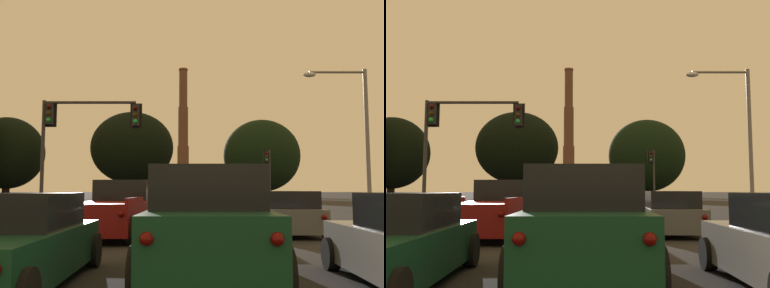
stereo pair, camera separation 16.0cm
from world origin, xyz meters
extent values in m
cylinder|color=black|center=(2.22, 7.84, 0.30)|extent=(0.23, 0.60, 0.60)
cube|color=#0F3823|center=(-0.10, 7.22, 0.68)|extent=(1.97, 4.82, 0.95)
cube|color=black|center=(-0.10, 7.34, 1.51)|extent=(1.81, 2.82, 0.70)
cylinder|color=black|center=(-1.02, 9.15, 0.38)|extent=(0.23, 0.76, 0.76)
cylinder|color=black|center=(0.86, 9.13, 0.38)|extent=(0.23, 0.76, 0.76)
cylinder|color=black|center=(-1.06, 5.30, 0.38)|extent=(0.23, 0.76, 0.76)
cylinder|color=black|center=(0.82, 5.28, 0.38)|extent=(0.23, 0.76, 0.76)
sphere|color=#500705|center=(-0.91, 4.80, 0.89)|extent=(0.17, 0.17, 0.17)
sphere|color=#500705|center=(0.65, 4.79, 0.89)|extent=(0.17, 0.17, 0.17)
cube|color=#232328|center=(-0.14, 14.53, 0.53)|extent=(1.93, 4.65, 0.70)
cube|color=black|center=(-0.15, 14.76, 1.15)|extent=(1.68, 2.25, 0.55)
cylinder|color=black|center=(-1.08, 16.40, 0.32)|extent=(0.24, 0.65, 0.64)
cylinder|color=black|center=(0.68, 16.46, 0.32)|extent=(0.24, 0.65, 0.64)
cylinder|color=black|center=(-0.97, 12.61, 0.32)|extent=(0.24, 0.65, 0.64)
cylinder|color=black|center=(0.79, 12.66, 0.32)|extent=(0.24, 0.65, 0.64)
sphere|color=#500705|center=(-0.79, 12.19, 0.68)|extent=(0.17, 0.17, 0.17)
sphere|color=#500705|center=(0.65, 12.23, 0.68)|extent=(0.17, 0.17, 0.17)
cube|color=maroon|center=(-2.88, 13.81, 0.66)|extent=(2.26, 5.49, 0.88)
cube|color=black|center=(-2.79, 15.56, 1.46)|extent=(1.93, 1.89, 0.72)
cube|color=maroon|center=(-3.89, 12.47, 1.18)|extent=(0.22, 2.43, 0.16)
cube|color=maroon|center=(-2.01, 12.38, 1.18)|extent=(0.22, 2.43, 0.16)
cylinder|color=black|center=(-3.75, 16.05, 0.40)|extent=(0.26, 0.81, 0.80)
cylinder|color=black|center=(-1.79, 15.95, 0.40)|extent=(0.26, 0.81, 0.80)
cylinder|color=black|center=(-3.97, 11.66, 0.40)|extent=(0.26, 0.81, 0.80)
cylinder|color=black|center=(-2.01, 11.56, 0.40)|extent=(0.26, 0.81, 0.80)
sphere|color=#500705|center=(-3.83, 11.13, 0.85)|extent=(0.17, 0.17, 0.17)
sphere|color=#500705|center=(-2.19, 11.05, 0.85)|extent=(0.17, 0.17, 0.17)
cube|color=#0F3823|center=(-3.11, 6.26, 0.53)|extent=(1.88, 4.63, 0.70)
cube|color=black|center=(-3.11, 6.49, 1.15)|extent=(1.66, 2.23, 0.55)
cylinder|color=black|center=(-4.02, 8.14, 0.32)|extent=(0.23, 0.64, 0.64)
cylinder|color=black|center=(-2.26, 8.17, 0.32)|extent=(0.23, 0.64, 0.64)
cube|color=#4C4F54|center=(2.87, 14.55, 0.53)|extent=(1.86, 4.06, 0.72)
cube|color=black|center=(2.86, 14.15, 1.16)|extent=(1.62, 1.95, 0.55)
cylinder|color=black|center=(2.08, 16.20, 0.30)|extent=(0.24, 0.61, 0.60)
cylinder|color=black|center=(3.76, 16.15, 0.30)|extent=(0.24, 0.61, 0.60)
cylinder|color=black|center=(1.97, 12.96, 0.30)|extent=(0.24, 0.61, 0.60)
cylinder|color=black|center=(3.65, 12.90, 0.30)|extent=(0.24, 0.61, 0.60)
sphere|color=#500705|center=(2.12, 12.56, 0.68)|extent=(0.17, 0.17, 0.17)
sphere|color=#500705|center=(3.48, 12.51, 0.68)|extent=(0.17, 0.17, 0.17)
cylinder|color=#2D2D30|center=(-7.63, 21.10, 2.93)|extent=(0.18, 0.18, 5.85)
cylinder|color=black|center=(-7.63, 21.10, 0.05)|extent=(0.40, 0.40, 0.10)
cube|color=black|center=(-7.34, 21.10, 5.18)|extent=(0.34, 0.34, 1.04)
cube|color=black|center=(-7.34, 21.28, 5.18)|extent=(0.58, 0.03, 1.25)
sphere|color=#320504|center=(-7.34, 20.91, 5.50)|extent=(0.22, 0.22, 0.22)
sphere|color=#352604|center=(-7.34, 20.91, 5.18)|extent=(0.22, 0.22, 0.22)
sphere|color=green|center=(-7.34, 20.91, 4.86)|extent=(0.22, 0.22, 0.22)
cylinder|color=#2D2D30|center=(-5.38, 21.10, 5.75)|extent=(4.51, 0.14, 0.14)
sphere|color=#2D2D30|center=(-7.63, 21.10, 5.75)|extent=(0.18, 0.18, 0.18)
cube|color=black|center=(-3.12, 21.10, 5.11)|extent=(0.34, 0.34, 1.04)
cube|color=black|center=(-3.12, 21.28, 5.11)|extent=(0.58, 0.03, 1.25)
sphere|color=#320504|center=(-3.12, 20.91, 5.43)|extent=(0.22, 0.22, 0.22)
sphere|color=#352604|center=(-3.12, 20.91, 5.11)|extent=(0.22, 0.22, 0.22)
sphere|color=green|center=(-3.12, 20.91, 4.79)|extent=(0.22, 0.22, 0.22)
cylinder|color=#2D2D30|center=(7.24, 43.30, 2.70)|extent=(0.18, 0.18, 5.40)
cylinder|color=black|center=(7.24, 43.30, 0.05)|extent=(0.40, 0.40, 0.10)
cube|color=black|center=(6.95, 43.30, 4.73)|extent=(0.34, 0.34, 1.04)
cube|color=black|center=(6.95, 43.48, 4.73)|extent=(0.58, 0.03, 1.25)
sphere|color=#320504|center=(6.95, 43.11, 5.05)|extent=(0.22, 0.22, 0.22)
sphere|color=#352604|center=(6.95, 43.11, 4.73)|extent=(0.22, 0.22, 0.22)
sphere|color=green|center=(6.95, 43.11, 4.41)|extent=(0.22, 0.22, 0.22)
cylinder|color=slate|center=(8.31, 21.38, 3.75)|extent=(0.20, 0.20, 7.50)
cylinder|color=slate|center=(6.92, 21.38, 7.35)|extent=(2.78, 0.12, 0.12)
sphere|color=slate|center=(8.31, 21.38, 7.35)|extent=(0.20, 0.20, 0.20)
ellipsoid|color=silver|center=(5.53, 21.38, 7.23)|extent=(0.64, 0.36, 0.26)
cylinder|color=#523427|center=(-3.86, 175.02, 1.49)|extent=(7.24, 7.24, 2.99)
cylinder|color=brown|center=(-3.86, 175.02, 10.78)|extent=(4.52, 4.52, 15.59)
cylinder|color=brown|center=(-3.86, 175.02, 26.38)|extent=(3.89, 3.89, 15.59)
cylinder|color=brown|center=(-3.86, 175.02, 41.97)|extent=(3.26, 3.26, 15.59)
cylinder|color=brown|center=(-3.86, 175.02, 49.42)|extent=(3.65, 3.65, 0.70)
cylinder|color=black|center=(-10.21, 72.75, 1.97)|extent=(1.36, 1.36, 3.93)
ellipsoid|color=black|center=(-10.21, 72.75, 8.36)|extent=(13.56, 12.20, 11.80)
cylinder|color=black|center=(-31.61, 74.90, 1.58)|extent=(1.25, 1.25, 3.15)
ellipsoid|color=black|center=(-31.61, 74.90, 7.70)|extent=(12.46, 11.22, 12.13)
cylinder|color=black|center=(11.10, 72.92, 1.33)|extent=(1.25, 1.25, 2.65)
ellipsoid|color=black|center=(11.10, 72.92, 7.09)|extent=(12.54, 11.29, 11.83)
camera|label=1|loc=(-0.36, -0.63, 1.48)|focal=42.00mm
camera|label=2|loc=(-0.20, -0.63, 1.48)|focal=42.00mm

